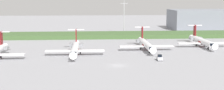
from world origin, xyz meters
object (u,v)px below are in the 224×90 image
Objects in this scene: regional_jet_third at (75,48)px; antenna_mast at (124,15)px; regional_jet_fourth at (146,44)px; regional_jet_fifth at (202,41)px; baggage_tug at (159,58)px.

regional_jet_third is 70.58m from antenna_mast.
regional_jet_fourth and regional_jet_fifth have the same top height.
regional_jet_fourth is at bearing 92.03° from baggage_tug.
regional_jet_fifth is 1.09× the size of antenna_mast.
antenna_mast reaches higher than regional_jet_fifth.
regional_jet_fifth is at bearing 14.91° from regional_jet_fourth.
antenna_mast is (-3.58, 55.74, 9.17)m from regional_jet_fourth.
regional_jet_fifth reaches higher than baggage_tug.
regional_jet_third is at bearing 155.66° from baggage_tug.
regional_jet_fourth is 23.04m from baggage_tug.
regional_jet_third and regional_jet_fifth have the same top height.
regional_jet_fifth is 39.95m from baggage_tug.
regional_jet_third is at bearing -163.88° from regional_jet_fifth.
antenna_mast is at bearing 93.67° from regional_jet_fourth.
regional_jet_fifth is (56.64, 16.37, 0.00)m from regional_jet_third.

